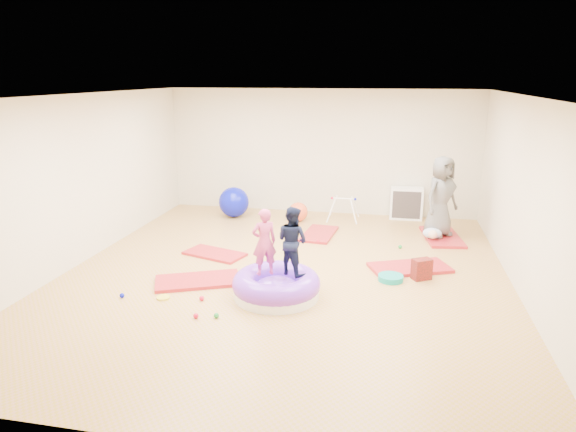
# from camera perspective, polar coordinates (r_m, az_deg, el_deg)

# --- Properties ---
(room) EXTENTS (7.01, 8.01, 2.81)m
(room) POSITION_cam_1_polar(r_m,az_deg,el_deg) (7.84, -0.44, 2.95)
(room) COLOR tan
(room) RESTS_ON ground
(gym_mat_front_left) EXTENTS (1.43, 1.10, 0.05)m
(gym_mat_front_left) POSITION_cam_1_polar(r_m,az_deg,el_deg) (8.10, -9.98, -7.09)
(gym_mat_front_left) COLOR #C2173E
(gym_mat_front_left) RESTS_ON ground
(gym_mat_mid_left) EXTENTS (1.19, 0.84, 0.04)m
(gym_mat_mid_left) POSITION_cam_1_polar(r_m,az_deg,el_deg) (9.23, -8.16, -4.17)
(gym_mat_mid_left) COLOR #C2173E
(gym_mat_mid_left) RESTS_ON ground
(gym_mat_center_back) EXTENTS (0.67, 1.18, 0.05)m
(gym_mat_center_back) POSITION_cam_1_polar(r_m,az_deg,el_deg) (10.27, 3.47, -1.99)
(gym_mat_center_back) COLOR #C2173E
(gym_mat_center_back) RESTS_ON ground
(gym_mat_right) EXTENTS (1.43, 1.09, 0.05)m
(gym_mat_right) POSITION_cam_1_polar(r_m,az_deg,el_deg) (8.72, 13.37, -5.60)
(gym_mat_right) COLOR #C2173E
(gym_mat_right) RESTS_ON ground
(gym_mat_rear_right) EXTENTS (0.82, 1.38, 0.05)m
(gym_mat_rear_right) POSITION_cam_1_polar(r_m,az_deg,el_deg) (10.49, 16.72, -2.24)
(gym_mat_rear_right) COLOR #C2173E
(gym_mat_rear_right) RESTS_ON ground
(inflatable_cushion) EXTENTS (1.28, 1.28, 0.40)m
(inflatable_cushion) POSITION_cam_1_polar(r_m,az_deg,el_deg) (7.45, -1.30, -7.80)
(inflatable_cushion) COLOR white
(inflatable_cushion) RESTS_ON ground
(child_pink) EXTENTS (0.43, 0.38, 0.98)m
(child_pink) POSITION_cam_1_polar(r_m,az_deg,el_deg) (7.27, -2.66, -2.52)
(child_pink) COLOR #CA4075
(child_pink) RESTS_ON inflatable_cushion
(child_navy) EXTENTS (0.61, 0.57, 1.00)m
(child_navy) POSITION_cam_1_polar(r_m,az_deg,el_deg) (7.28, 0.48, -2.39)
(child_navy) COLOR black
(child_navy) RESTS_ON inflatable_cushion
(adult_caregiver) EXTENTS (0.89, 0.89, 1.56)m
(adult_caregiver) POSITION_cam_1_polar(r_m,az_deg,el_deg) (10.30, 16.64, 2.10)
(adult_caregiver) COLOR #585858
(adult_caregiver) RESTS_ON gym_mat_rear_right
(infant) EXTENTS (0.36, 0.36, 0.21)m
(infant) POSITION_cam_1_polar(r_m,az_deg,el_deg) (10.20, 15.74, -1.88)
(infant) COLOR #B1C3E8
(infant) RESTS_ON gym_mat_rear_right
(ball_pit_balls) EXTENTS (4.00, 3.47, 0.07)m
(ball_pit_balls) POSITION_cam_1_polar(r_m,az_deg,el_deg) (7.96, -3.79, -7.21)
(ball_pit_balls) COLOR red
(ball_pit_balls) RESTS_ON ground
(exercise_ball_blue) EXTENTS (0.68, 0.68, 0.68)m
(exercise_ball_blue) POSITION_cam_1_polar(r_m,az_deg,el_deg) (11.55, -6.03, 1.55)
(exercise_ball_blue) COLOR #080EB8
(exercise_ball_blue) RESTS_ON ground
(exercise_ball_orange) EXTENTS (0.42, 0.42, 0.42)m
(exercise_ball_orange) POSITION_cam_1_polar(r_m,az_deg,el_deg) (11.16, 1.14, 0.46)
(exercise_ball_orange) COLOR #E8552C
(exercise_ball_orange) RESTS_ON ground
(infant_play_gym) EXTENTS (0.67, 0.64, 0.52)m
(infant_play_gym) POSITION_cam_1_polar(r_m,az_deg,el_deg) (11.22, 6.17, 1.16)
(infant_play_gym) COLOR white
(infant_play_gym) RESTS_ON ground
(cube_shelf) EXTENTS (0.70, 0.35, 0.70)m
(cube_shelf) POSITION_cam_1_polar(r_m,az_deg,el_deg) (11.62, 13.01, 1.38)
(cube_shelf) COLOR white
(cube_shelf) RESTS_ON ground
(balance_disc) EXTENTS (0.39, 0.39, 0.09)m
(balance_disc) POSITION_cam_1_polar(r_m,az_deg,el_deg) (8.19, 11.33, -6.76)
(balance_disc) COLOR #0B8F89
(balance_disc) RESTS_ON ground
(backpack) EXTENTS (0.34, 0.30, 0.33)m
(backpack) POSITION_cam_1_polar(r_m,az_deg,el_deg) (8.31, 14.64, -5.73)
(backpack) COLOR #A41810
(backpack) RESTS_ON ground
(yellow_toy) EXTENTS (0.19, 0.19, 0.03)m
(yellow_toy) POSITION_cam_1_polar(r_m,az_deg,el_deg) (7.65, -13.68, -8.80)
(yellow_toy) COLOR yellow
(yellow_toy) RESTS_ON ground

